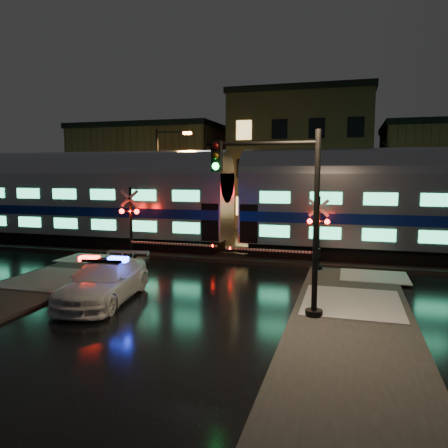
# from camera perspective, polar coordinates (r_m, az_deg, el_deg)

# --- Properties ---
(ground) EXTENTS (120.00, 120.00, 0.00)m
(ground) POSITION_cam_1_polar(r_m,az_deg,el_deg) (20.90, -1.93, -6.79)
(ground) COLOR black
(ground) RESTS_ON ground
(ballast) EXTENTS (90.00, 4.20, 0.24)m
(ballast) POSITION_cam_1_polar(r_m,az_deg,el_deg) (25.57, 1.52, -3.99)
(ballast) COLOR black
(ballast) RESTS_ON ground
(sidewalk_left) EXTENTS (4.00, 20.00, 0.12)m
(sidewalk_left) POSITION_cam_1_polar(r_m,az_deg,el_deg) (19.08, -27.13, -8.70)
(sidewalk_left) COLOR #2D2D2D
(sidewalk_left) RESTS_ON ground
(sidewalk_right) EXTENTS (4.00, 20.00, 0.12)m
(sidewalk_right) POSITION_cam_1_polar(r_m,az_deg,el_deg) (14.18, 16.41, -13.51)
(sidewalk_right) COLOR #2D2D2D
(sidewalk_right) RESTS_ON ground
(building_left) EXTENTS (14.00, 10.00, 9.00)m
(building_left) POSITION_cam_1_polar(r_m,az_deg,el_deg) (45.59, -9.06, 6.23)
(building_left) COLOR #553421
(building_left) RESTS_ON ground
(building_mid) EXTENTS (12.00, 11.00, 11.50)m
(building_mid) POSITION_cam_1_polar(r_m,az_deg,el_deg) (42.05, 10.27, 7.86)
(building_mid) COLOR brown
(building_mid) RESTS_ON ground
(train) EXTENTS (51.00, 3.12, 5.92)m
(train) POSITION_cam_1_polar(r_m,az_deg,el_deg) (25.15, 1.59, 3.33)
(train) COLOR black
(train) RESTS_ON ballast
(police_car) EXTENTS (2.82, 5.58, 1.72)m
(police_car) POSITION_cam_1_polar(r_m,az_deg,el_deg) (17.40, -15.36, -7.17)
(police_car) COLOR white
(police_car) RESTS_ON ground
(crossing_signal_right) EXTENTS (5.27, 0.63, 3.73)m
(crossing_signal_right) POSITION_cam_1_polar(r_m,az_deg,el_deg) (21.95, 11.22, -2.17)
(crossing_signal_right) COLOR black
(crossing_signal_right) RESTS_ON ground
(crossing_signal_left) EXTENTS (5.76, 0.65, 4.08)m
(crossing_signal_left) POSITION_cam_1_polar(r_m,az_deg,el_deg) (24.59, -11.39, -0.86)
(crossing_signal_left) COLOR black
(crossing_signal_left) RESTS_ON ground
(traffic_light) EXTENTS (4.06, 0.72, 6.28)m
(traffic_light) POSITION_cam_1_polar(r_m,az_deg,el_deg) (14.66, 8.10, 0.57)
(traffic_light) COLOR black
(traffic_light) RESTS_ON ground
(streetlight) EXTENTS (2.62, 0.27, 7.83)m
(streetlight) POSITION_cam_1_polar(r_m,az_deg,el_deg) (31.04, -8.20, 6.02)
(streetlight) COLOR black
(streetlight) RESTS_ON ground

